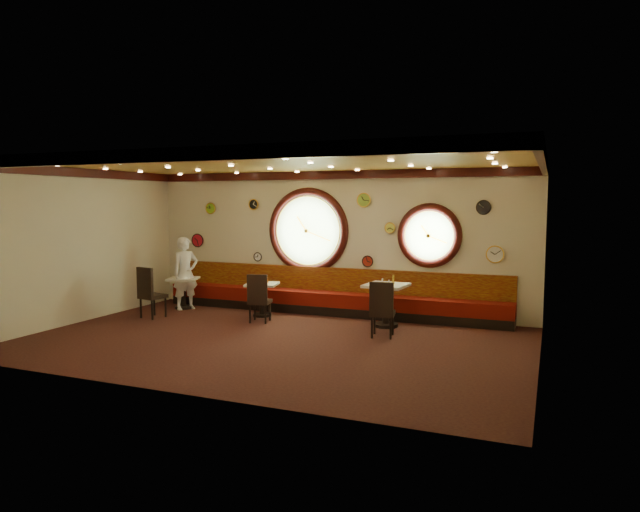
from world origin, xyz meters
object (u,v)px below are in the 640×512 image
Objects in this scene: chair_c at (382,306)px; condiment_b_bottle at (267,279)px; table_c at (386,300)px; condiment_b_pepper at (264,281)px; waiter at (186,273)px; condiment_c_salt at (382,281)px; condiment_a_pepper at (183,275)px; chair_b at (259,295)px; condiment_b_salt at (258,280)px; condiment_c_pepper at (389,282)px; table_a at (183,289)px; condiment_c_bottle at (393,279)px; table_b at (262,295)px; condiment_a_bottle at (186,274)px; chair_a at (149,289)px; condiment_a_salt at (179,276)px.

condiment_b_bottle is at bearing 150.98° from chair_c.
table_c is 10.18× the size of condiment_b_pepper.
waiter reaches higher than condiment_b_pepper.
condiment_a_pepper is (-4.89, 0.08, -0.13)m from condiment_c_salt.
chair_b reaches higher than condiment_b_salt.
condiment_c_salt is at bearing 1.08° from condiment_b_pepper.
chair_b reaches higher than condiment_c_pepper.
table_a is 2.22m from condiment_b_pepper.
table_b is at bearing -178.26° from condiment_c_bottle.
table_a is 2.15m from table_b.
condiment_c_salt is 0.06× the size of waiter.
chair_b is at bearing -71.72° from condiment_b_pepper.
chair_b is 0.83m from condiment_b_bottle.
condiment_b_salt is at bearing 153.09° from chair_c.
condiment_b_pepper is at bearing -178.28° from condiment_c_bottle.
chair_b reaches higher than condiment_b_bottle.
chair_b is 0.37× the size of waiter.
condiment_a_bottle is at bearing 178.67° from condiment_c_pepper.
condiment_b_pepper is (0.18, -0.06, -0.01)m from condiment_b_salt.
table_b is at bearing -3.82° from condiment_a_bottle.
condiment_c_pepper is 0.48× the size of condiment_c_bottle.
chair_c is at bearing -11.61° from table_a.
chair_a is 8.10× the size of condiment_b_pepper.
condiment_c_salt reaches higher than table_b.
condiment_b_pepper is at bearing -61.40° from waiter.
condiment_c_pepper reaches higher than condiment_b_salt.
waiter is at bearing -32.21° from condiment_a_pepper.
table_a is at bearing 95.18° from waiter.
condiment_b_salt is at bearing -1.29° from condiment_a_salt.
table_c is at bearing -2.38° from condiment_b_bottle.
condiment_a_bottle is 0.10× the size of waiter.
chair_b is at bearing 164.73° from chair_c.
chair_c is 0.38× the size of waiter.
condiment_b_bottle is (2.21, 1.26, 0.18)m from chair_a.
table_a is 2.25m from condiment_b_bottle.
condiment_b_pepper is 0.47× the size of condiment_c_bottle.
condiment_b_bottle is at bearing 177.62° from table_c.
chair_c is at bearing -17.98° from condiment_b_pepper.
chair_a reaches higher than table_a.
condiment_c_salt is 4.89m from condiment_a_pepper.
condiment_b_pepper is (2.31, -0.11, -0.00)m from condiment_a_salt.
condiment_c_pepper is at bearing 3.33° from chair_b.
table_a is 4.86× the size of condiment_a_bottle.
chair_a is 1.06× the size of chair_c.
table_b is at bearing -61.49° from waiter.
condiment_c_bottle is (2.89, 0.09, 0.18)m from condiment_b_pepper.
condiment_a_salt is 0.23m from waiter.
condiment_b_pepper is 2.89m from condiment_c_bottle.
table_a is at bearing 151.45° from chair_b.
condiment_b_bottle is 0.92× the size of condiment_c_bottle.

